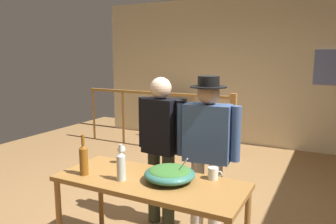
# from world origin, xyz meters

# --- Properties ---
(ground_plane) EXTENTS (8.52, 8.52, 0.00)m
(ground_plane) POSITION_xyz_m (0.00, 0.00, 0.00)
(ground_plane) COLOR olive
(back_wall) EXTENTS (6.23, 0.10, 2.89)m
(back_wall) POSITION_xyz_m (0.00, 3.28, 1.45)
(back_wall) COLOR beige
(back_wall) RESTS_ON ground_plane
(framed_picture) EXTENTS (0.52, 0.03, 0.61)m
(framed_picture) POSITION_xyz_m (1.54, 3.22, 1.56)
(framed_picture) COLOR #616DA2
(stair_railing) EXTENTS (3.10, 0.10, 1.14)m
(stair_railing) POSITION_xyz_m (-0.83, 2.16, 0.72)
(stair_railing) COLOR #9E6B33
(stair_railing) RESTS_ON ground_plane
(tv_console) EXTENTS (0.90, 0.40, 0.45)m
(tv_console) POSITION_xyz_m (-1.36, 2.93, 0.22)
(tv_console) COLOR #38281E
(tv_console) RESTS_ON ground_plane
(flat_screen_tv) EXTENTS (0.62, 0.12, 0.44)m
(flat_screen_tv) POSITION_xyz_m (-1.36, 2.90, 0.71)
(flat_screen_tv) COLOR black
(flat_screen_tv) RESTS_ON tv_console
(serving_table) EXTENTS (1.58, 0.65, 0.77)m
(serving_table) POSITION_xyz_m (0.35, -0.98, 0.69)
(serving_table) COLOR #9E6B33
(serving_table) RESTS_ON ground_plane
(salad_bowl) EXTENTS (0.42, 0.42, 0.21)m
(salad_bowl) POSITION_xyz_m (0.51, -0.93, 0.83)
(salad_bowl) COLOR #337060
(salad_bowl) RESTS_ON serving_table
(wine_glass) EXTENTS (0.07, 0.07, 0.17)m
(wine_glass) POSITION_xyz_m (-0.09, -0.75, 0.89)
(wine_glass) COLOR silver
(wine_glass) RESTS_ON serving_table
(wine_bottle_clear) EXTENTS (0.07, 0.07, 0.30)m
(wine_bottle_clear) POSITION_xyz_m (0.15, -1.10, 0.89)
(wine_bottle_clear) COLOR silver
(wine_bottle_clear) RESTS_ON serving_table
(wine_bottle_amber) EXTENTS (0.07, 0.07, 0.35)m
(wine_bottle_amber) POSITION_xyz_m (-0.20, -1.14, 0.91)
(wine_bottle_amber) COLOR brown
(wine_bottle_amber) RESTS_ON serving_table
(mug_white) EXTENTS (0.12, 0.09, 0.10)m
(mug_white) POSITION_xyz_m (0.81, -0.73, 0.82)
(mug_white) COLOR white
(mug_white) RESTS_ON serving_table
(person_standing_left) EXTENTS (0.54, 0.25, 1.56)m
(person_standing_left) POSITION_xyz_m (0.10, -0.32, 0.91)
(person_standing_left) COLOR #2D3323
(person_standing_left) RESTS_ON ground_plane
(person_standing_right) EXTENTS (0.62, 0.35, 1.59)m
(person_standing_right) POSITION_xyz_m (0.60, -0.32, 0.94)
(person_standing_right) COLOR beige
(person_standing_right) RESTS_ON ground_plane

